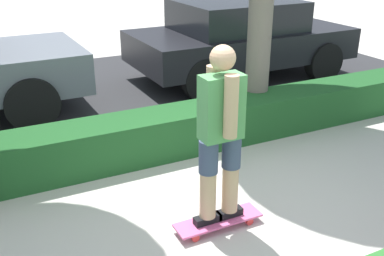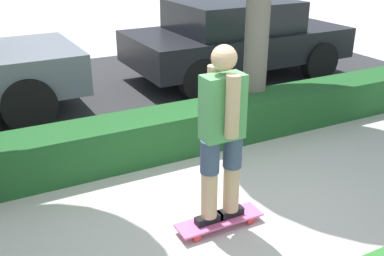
# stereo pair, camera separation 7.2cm
# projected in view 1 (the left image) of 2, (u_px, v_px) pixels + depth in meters

# --- Properties ---
(ground_plane) EXTENTS (60.00, 60.00, 0.00)m
(ground_plane) POSITION_uv_depth(u_px,v_px,m) (223.00, 220.00, 4.31)
(ground_plane) COLOR #BCB7AD
(street_asphalt) EXTENTS (12.43, 5.00, 0.01)m
(street_asphalt) POSITION_uv_depth(u_px,v_px,m) (102.00, 94.00, 7.78)
(street_asphalt) COLOR #2D2D30
(street_asphalt) RESTS_ON ground_plane
(hedge_row) EXTENTS (12.43, 0.60, 0.54)m
(hedge_row) POSITION_uv_depth(u_px,v_px,m) (159.00, 134.00, 5.53)
(hedge_row) COLOR #1E5123
(hedge_row) RESTS_ON ground_plane
(skateboard) EXTENTS (0.84, 0.24, 0.09)m
(skateboard) POSITION_uv_depth(u_px,v_px,m) (218.00, 221.00, 4.18)
(skateboard) COLOR #DB5B93
(skateboard) RESTS_ON ground_plane
(skater_person) EXTENTS (0.49, 0.42, 1.64)m
(skater_person) POSITION_uv_depth(u_px,v_px,m) (221.00, 133.00, 3.83)
(skater_person) COLOR black
(skater_person) RESTS_ON skateboard
(parked_car_middle) EXTENTS (4.13, 2.03, 1.45)m
(parked_car_middle) POSITION_uv_depth(u_px,v_px,m) (240.00, 37.00, 8.42)
(parked_car_middle) COLOR black
(parked_car_middle) RESTS_ON ground_plane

